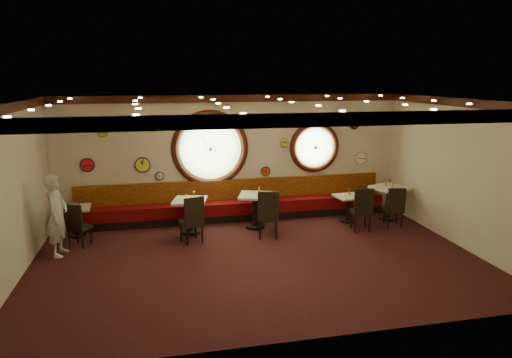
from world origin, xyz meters
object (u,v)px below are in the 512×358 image
at_px(condiment_c_pepper, 259,193).
at_px(chair_d, 362,207).
at_px(chair_e, 395,205).
at_px(condiment_d_bottle, 349,191).
at_px(table_c, 255,207).
at_px(condiment_b_salt, 186,196).
at_px(table_b, 190,212).
at_px(chair_c, 268,211).
at_px(chair_b, 193,217).
at_px(condiment_c_bottle, 259,190).
at_px(condiment_e_pepper, 393,185).
at_px(table_d, 348,205).
at_px(table_a, 77,218).
at_px(condiment_c_salt, 254,192).
at_px(waiter, 57,215).
at_px(condiment_b_bottle, 194,195).
at_px(condiment_a_salt, 74,204).
at_px(condiment_a_bottle, 78,203).
at_px(condiment_a_pepper, 76,205).
at_px(condiment_d_pepper, 350,195).
at_px(table_e, 389,199).
at_px(condiment_d_salt, 346,194).
at_px(condiment_e_salt, 386,185).
at_px(condiment_b_pepper, 191,198).
at_px(chair_a, 76,222).
at_px(condiment_e_bottle, 390,182).

bearing_deg(condiment_c_pepper, chair_d, -18.70).
bearing_deg(chair_e, condiment_d_bottle, 148.54).
height_order(table_c, condiment_b_salt, condiment_b_salt).
bearing_deg(table_b, chair_c, -23.51).
height_order(chair_b, condiment_c_bottle, chair_b).
height_order(chair_d, condiment_e_pepper, chair_d).
height_order(table_d, chair_b, chair_b).
relative_size(table_d, condiment_b_salt, 6.01).
relative_size(table_a, condiment_c_salt, 7.85).
bearing_deg(waiter, chair_b, -80.97).
bearing_deg(condiment_b_bottle, condiment_a_salt, 172.51).
distance_m(table_d, chair_d, 0.79).
distance_m(table_b, condiment_a_bottle, 2.58).
relative_size(chair_e, condiment_c_pepper, 6.27).
relative_size(condiment_a_pepper, waiter, 0.06).
relative_size(chair_b, condiment_d_pepper, 7.58).
bearing_deg(condiment_a_bottle, table_c, -4.20).
bearing_deg(condiment_c_bottle, condiment_d_pepper, -4.71).
relative_size(table_c, condiment_c_pepper, 9.59).
relative_size(chair_e, waiter, 0.37).
distance_m(table_e, chair_d, 1.33).
height_order(chair_b, condiment_a_pepper, chair_b).
bearing_deg(condiment_d_salt, condiment_e_pepper, -4.36).
relative_size(table_b, condiment_a_pepper, 8.26).
height_order(condiment_c_salt, condiment_d_pepper, condiment_c_salt).
relative_size(chair_e, condiment_c_salt, 7.03).
relative_size(table_a, chair_d, 1.06).
distance_m(table_e, chair_c, 3.50).
height_order(table_c, condiment_e_salt, condiment_e_salt).
distance_m(chair_c, condiment_b_pepper, 1.84).
distance_m(table_e, waiter, 7.95).
xyz_separation_m(condiment_a_pepper, condiment_a_bottle, (0.04, 0.06, 0.02)).
bearing_deg(condiment_c_salt, condiment_a_pepper, 177.39).
distance_m(chair_a, condiment_e_bottle, 7.73).
height_order(chair_d, condiment_b_salt, chair_d).
xyz_separation_m(condiment_a_pepper, condiment_d_bottle, (6.63, -0.18, 0.02)).
relative_size(condiment_a_pepper, condiment_c_bottle, 0.62).
bearing_deg(chair_d, condiment_b_bottle, 176.21).
distance_m(table_c, condiment_b_salt, 1.71).
bearing_deg(waiter, condiment_b_salt, -64.35).
height_order(table_e, condiment_e_salt, condiment_e_salt).
relative_size(table_d, condiment_d_bottle, 3.86).
relative_size(condiment_c_pepper, condiment_e_salt, 0.98).
height_order(table_b, table_e, table_e).
distance_m(condiment_c_salt, condiment_b_pepper, 1.55).
distance_m(chair_d, condiment_a_pepper, 6.69).
bearing_deg(condiment_a_pepper, condiment_e_bottle, -1.11).
bearing_deg(waiter, table_e, -76.61).
distance_m(table_e, condiment_c_pepper, 3.48).
height_order(condiment_e_salt, condiment_e_pepper, condiment_e_pepper).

